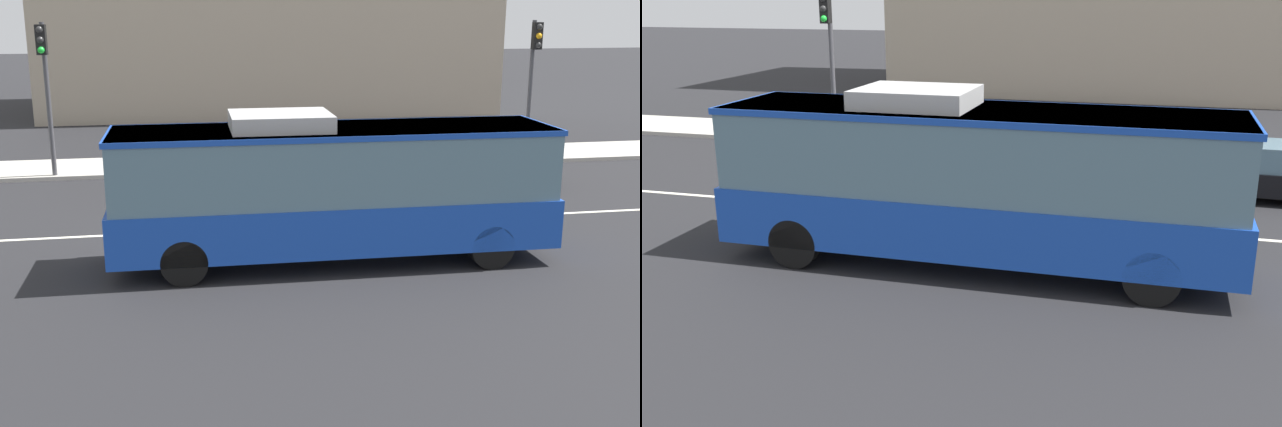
% 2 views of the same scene
% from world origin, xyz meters
% --- Properties ---
extents(ground_plane, '(160.00, 160.00, 0.00)m').
position_xyz_m(ground_plane, '(0.00, 0.00, 0.00)').
color(ground_plane, black).
extents(sidewalk_kerb, '(80.00, 3.21, 0.14)m').
position_xyz_m(sidewalk_kerb, '(0.00, 8.58, 0.07)').
color(sidewalk_kerb, '#B2ADA3').
rests_on(sidewalk_kerb, ground_plane).
extents(lane_centre_line, '(76.00, 0.16, 0.01)m').
position_xyz_m(lane_centre_line, '(0.00, 0.00, 0.01)').
color(lane_centre_line, silver).
rests_on(lane_centre_line, ground_plane).
extents(transit_bus, '(10.03, 2.60, 3.46)m').
position_xyz_m(transit_bus, '(2.85, -2.97, 1.81)').
color(transit_bus, '#1947B7').
rests_on(transit_bus, ground_plane).
extents(sedan_black, '(4.58, 2.02, 1.46)m').
position_xyz_m(sedan_black, '(9.04, 3.61, 0.72)').
color(sedan_black, black).
rests_on(sedan_black, ground_plane).
extents(traffic_light_mid_block, '(0.33, 0.62, 5.20)m').
position_xyz_m(traffic_light_mid_block, '(-4.78, 7.12, 3.56)').
color(traffic_light_mid_block, '#47474C').
rests_on(traffic_light_mid_block, ground_plane).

